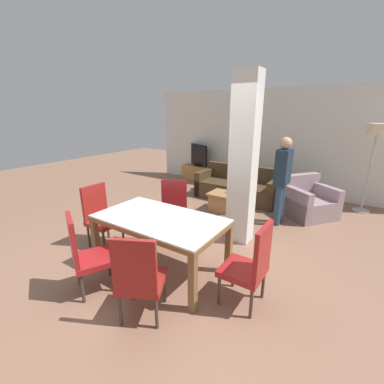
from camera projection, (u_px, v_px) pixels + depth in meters
The scene contains 17 objects.
ground_plane at pixel (162, 268), 3.63m from camera, with size 18.00×18.00×0.00m, color #8A614C.
back_wall at pixel (271, 141), 6.91m from camera, with size 7.20×0.09×2.70m.
divider_pillar at pixel (243, 162), 4.06m from camera, with size 0.39×0.32×2.70m.
dining_table at pixel (160, 228), 3.45m from camera, with size 1.73×0.98×0.77m.
dining_chair_head_right at pixel (251, 264), 2.80m from camera, with size 0.46×0.46×1.00m.
dining_chair_head_left at pixel (100, 214), 4.14m from camera, with size 0.46×0.46×1.00m.
dining_chair_near_left at pixel (86, 252), 3.03m from camera, with size 0.62×0.62×1.00m.
dining_chair_near_right at pixel (139, 276), 2.58m from camera, with size 0.62×0.62×1.00m.
dining_chair_far_left at pixel (173, 209), 4.37m from camera, with size 0.62×0.62×1.00m.
sofa at pixel (238, 188), 6.44m from camera, with size 2.01×0.88×0.81m.
armchair at pixel (308, 202), 5.38m from camera, with size 1.21×1.22×0.83m.
coffee_table at pixel (223, 201), 5.69m from camera, with size 0.60×0.53×0.40m.
bottle at pixel (231, 189), 5.61m from camera, with size 0.08×0.08×0.22m.
tv_stand at pixel (199, 173), 8.13m from camera, with size 1.04×0.40×0.48m.
tv_screen at pixel (199, 155), 7.96m from camera, with size 0.76×0.38×0.67m.
floor_lamp at pixel (376, 137), 5.22m from camera, with size 0.38×0.38×1.89m.
standing_person at pixel (282, 176), 4.79m from camera, with size 0.23×0.39×1.68m.
Camera 1 is at (2.09, -2.38, 2.12)m, focal length 24.00 mm.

